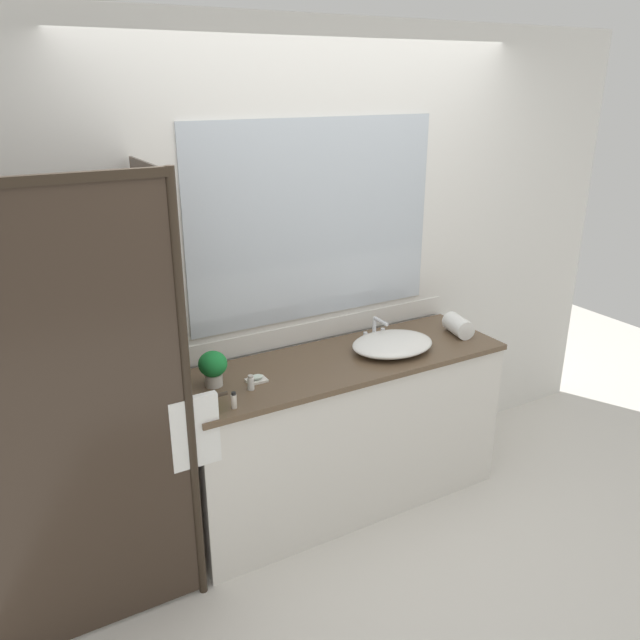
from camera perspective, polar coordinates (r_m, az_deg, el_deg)
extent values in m
plane|color=silver|center=(3.88, 1.99, -15.69)|extent=(8.00, 8.00, 0.00)
cube|color=silver|center=(3.57, -0.67, 4.37)|extent=(4.40, 0.05, 2.60)
cube|color=silver|center=(3.66, -0.43, -0.93)|extent=(1.80, 0.01, 0.11)
cube|color=silver|center=(3.47, -0.44, 8.76)|extent=(1.46, 0.01, 1.07)
cube|color=silver|center=(3.65, 2.00, -10.09)|extent=(1.80, 0.56, 0.87)
cube|color=brown|center=(3.43, 2.18, -3.70)|extent=(1.80, 0.58, 0.03)
cylinder|color=#2D2319|center=(2.80, -11.61, -7.44)|extent=(0.04, 0.04, 2.00)
cube|color=#2D2319|center=(2.41, -24.85, 11.16)|extent=(1.00, 0.04, 0.04)
cube|color=#382B21|center=(2.72, -21.75, -9.55)|extent=(0.96, 0.01, 1.96)
cube|color=#382B21|center=(3.05, -13.36, -5.20)|extent=(0.01, 0.57, 1.96)
cylinder|color=#2D2319|center=(2.81, -11.30, -7.12)|extent=(0.32, 0.02, 0.02)
cube|color=white|center=(2.88, -11.10, -9.73)|extent=(0.22, 0.04, 0.34)
ellipsoid|color=white|center=(3.54, 6.46, -2.12)|extent=(0.47, 0.37, 0.08)
cube|color=silver|center=(3.68, 4.82, -1.62)|extent=(0.17, 0.04, 0.02)
cylinder|color=silver|center=(3.66, 4.85, -0.66)|extent=(0.02, 0.02, 0.11)
cylinder|color=silver|center=(3.59, 5.43, -0.11)|extent=(0.02, 0.12, 0.02)
cylinder|color=silver|center=(3.64, 4.05, -1.38)|extent=(0.02, 0.02, 0.04)
cylinder|color=silver|center=(3.71, 5.60, -1.03)|extent=(0.02, 0.02, 0.04)
cylinder|color=beige|center=(3.17, -9.43, -5.26)|extent=(0.09, 0.09, 0.06)
ellipsoid|color=#1C7E35|center=(3.13, -9.52, -3.87)|extent=(0.14, 0.14, 0.13)
cube|color=silver|center=(3.19, -5.67, -5.36)|extent=(0.10, 0.07, 0.01)
ellipsoid|color=silver|center=(3.18, -5.68, -5.07)|extent=(0.07, 0.04, 0.02)
cylinder|color=silver|center=(2.95, -7.66, -7.19)|extent=(0.03, 0.03, 0.07)
cylinder|color=black|center=(2.93, -7.70, -6.50)|extent=(0.02, 0.02, 0.01)
cylinder|color=white|center=(3.11, -6.17, -5.64)|extent=(0.03, 0.03, 0.06)
cylinder|color=#B7B2A8|center=(3.09, -6.20, -5.02)|extent=(0.03, 0.03, 0.01)
cylinder|color=white|center=(3.81, 12.19, -0.49)|extent=(0.15, 0.21, 0.11)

